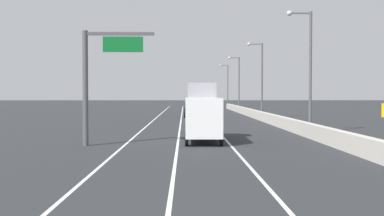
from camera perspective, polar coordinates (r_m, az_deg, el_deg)
The scene contains 14 objects.
ground_plane at distance 69.70m, azimuth 0.37°, elevation -1.02°, with size 320.00×320.00×0.00m, color #26282B.
lane_stripe_left at distance 60.82m, azimuth -4.63°, elevation -1.44°, with size 0.16×130.00×0.00m, color silver.
lane_stripe_center at distance 60.70m, azimuth -1.33°, elevation -1.44°, with size 0.16×130.00×0.00m, color silver.
lane_stripe_right at distance 60.77m, azimuth 1.97°, elevation -1.44°, with size 0.16×130.00×0.00m, color silver.
jersey_barrier_right at distance 46.70m, azimuth 11.08°, elevation -1.77°, with size 0.60×120.00×1.10m, color #B2ADA3.
overhead_sign_gantry at distance 31.34m, azimuth -11.45°, elevation 4.13°, with size 4.68×0.36×7.50m.
lamp_post_right_second at distance 40.83m, azimuth 13.78°, elevation 5.24°, with size 2.14×0.44×10.33m.
lamp_post_right_third at distance 65.12m, azimuth 8.24°, elevation 3.97°, with size 2.14×0.44×10.33m.
lamp_post_right_fourth at distance 89.67m, azimuth 5.54°, elevation 3.38°, with size 2.14×0.44×10.33m.
lamp_post_right_fifth at distance 114.38m, azimuth 4.22°, elevation 3.04°, with size 2.14×0.44×10.33m.
car_white_0 at distance 92.36m, azimuth -0.07°, elevation 0.31°, with size 1.90×4.68×2.08m.
car_black_1 at distance 67.65m, azimuth -0.15°, elevation -0.25°, with size 1.93×4.22×2.04m.
car_blue_2 at distance 83.18m, azimuth -0.04°, elevation 0.08°, with size 1.92×4.03×1.88m.
box_truck at distance 33.86m, azimuth 1.27°, elevation -0.76°, with size 2.51×7.85×4.21m.
Camera 1 is at (-1.53, -5.60, 3.43)m, focal length 44.12 mm.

